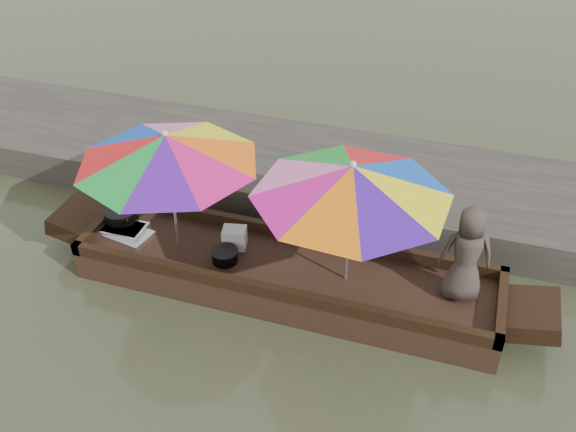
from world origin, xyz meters
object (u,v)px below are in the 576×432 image
(charcoal_grill, at_px, (225,256))
(umbrella_bow, at_px, (172,190))
(tray_scallop, at_px, (129,235))
(supply_bag, at_px, (235,238))
(umbrella_stern, at_px, (349,224))
(cooking_pot, at_px, (121,217))
(vendor, at_px, (467,254))
(tray_crayfish, at_px, (124,230))
(boat_hull, at_px, (285,277))

(charcoal_grill, distance_m, umbrella_bow, 0.98)
(charcoal_grill, bearing_deg, tray_scallop, 177.40)
(supply_bag, relative_size, umbrella_stern, 0.13)
(cooking_pot, distance_m, supply_bag, 1.54)
(supply_bag, bearing_deg, vendor, -0.84)
(cooking_pot, bearing_deg, vendor, -0.25)
(tray_crayfish, relative_size, umbrella_stern, 0.26)
(umbrella_bow, xyz_separation_m, umbrella_stern, (2.11, 0.00, 0.00))
(boat_hull, xyz_separation_m, tray_scallop, (-2.02, -0.08, 0.21))
(boat_hull, relative_size, umbrella_bow, 2.36)
(tray_crayfish, relative_size, umbrella_bow, 0.26)
(vendor, bearing_deg, supply_bag, -11.36)
(tray_scallop, height_order, umbrella_stern, umbrella_stern)
(umbrella_bow, bearing_deg, vendor, 2.07)
(supply_bag, bearing_deg, umbrella_bow, -166.73)
(cooking_pot, distance_m, vendor, 4.25)
(charcoal_grill, xyz_separation_m, umbrella_stern, (1.43, 0.14, 0.70))
(charcoal_grill, bearing_deg, tray_crayfish, 175.17)
(cooking_pot, height_order, charcoal_grill, cooking_pot)
(boat_hull, distance_m, vendor, 2.12)
(umbrella_bow, bearing_deg, tray_scallop, -173.06)
(cooking_pot, bearing_deg, umbrella_bow, -9.26)
(charcoal_grill, relative_size, umbrella_bow, 0.14)
(boat_hull, xyz_separation_m, cooking_pot, (-2.24, 0.14, 0.29))
(tray_crayfish, relative_size, charcoal_grill, 1.82)
(tray_crayfish, bearing_deg, umbrella_bow, 1.37)
(cooking_pot, relative_size, umbrella_bow, 0.20)
(cooking_pot, xyz_separation_m, tray_crayfish, (0.11, -0.16, -0.07))
(charcoal_grill, bearing_deg, supply_bag, 88.70)
(tray_crayfish, height_order, vendor, vendor)
(umbrella_stern, bearing_deg, supply_bag, 173.56)
(vendor, bearing_deg, umbrella_bow, -8.45)
(tray_crayfish, distance_m, umbrella_bow, 1.04)
(boat_hull, height_order, tray_crayfish, tray_crayfish)
(cooking_pot, xyz_separation_m, umbrella_bow, (0.86, -0.14, 0.66))
(cooking_pot, relative_size, vendor, 0.36)
(vendor, xyz_separation_m, umbrella_bow, (-3.36, -0.12, 0.19))
(tray_scallop, bearing_deg, umbrella_bow, 6.94)
(supply_bag, xyz_separation_m, vendor, (2.68, -0.04, 0.45))
(tray_scallop, bearing_deg, vendor, 2.85)
(cooking_pot, height_order, umbrella_bow, umbrella_bow)
(charcoal_grill, distance_m, umbrella_stern, 1.60)
(umbrella_bow, relative_size, umbrella_stern, 0.98)
(supply_bag, relative_size, vendor, 0.24)
(vendor, distance_m, umbrella_stern, 1.28)
(tray_crayfish, bearing_deg, umbrella_stern, 0.36)
(cooking_pot, bearing_deg, tray_scallop, -44.99)
(tray_scallop, distance_m, charcoal_grill, 1.32)
(boat_hull, height_order, vendor, vendor)
(boat_hull, xyz_separation_m, umbrella_bow, (-1.38, 0.00, 0.95))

